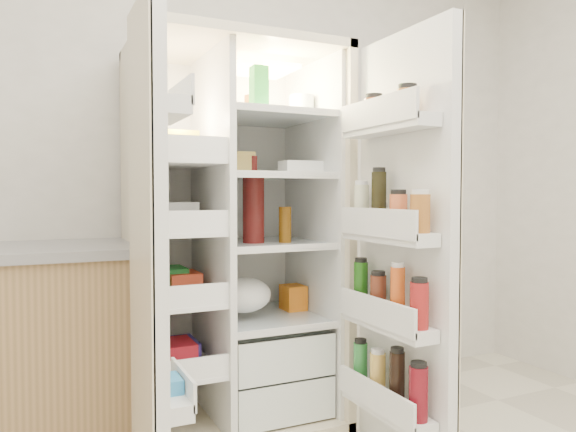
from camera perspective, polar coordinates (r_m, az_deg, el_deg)
name	(u,v)px	position (r m, az deg, el deg)	size (l,w,h in m)	color
wall_back	(222,151)	(2.98, -6.88, 6.80)	(4.00, 0.02, 2.70)	silver
refrigerator	(234,271)	(2.64, -5.71, -5.79)	(0.93, 0.70, 1.80)	beige
freezer_door	(149,260)	(1.91, -14.32, -4.49)	(0.15, 0.40, 1.72)	white
fridge_door	(401,254)	(2.23, 11.76, -3.94)	(0.17, 0.58, 1.72)	white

